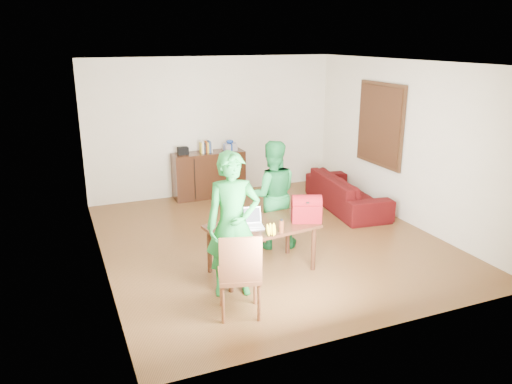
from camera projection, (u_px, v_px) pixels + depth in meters
name	position (u px, v px, depth m)	size (l,w,h in m)	color
room	(267.00, 157.00, 7.56)	(5.20, 5.70, 2.90)	#452A11
table	(262.00, 231.00, 6.62)	(1.50, 0.96, 0.66)	black
chair	(240.00, 291.00, 5.65)	(0.56, 0.55, 1.02)	brown
person_near	(233.00, 225.00, 5.96)	(0.65, 0.43, 1.79)	#156224
person_far	(272.00, 195.00, 7.38)	(0.79, 0.62, 1.63)	#16662B
laptop	(251.00, 224.00, 6.50)	(0.37, 0.29, 0.23)	white
bananas	(271.00, 233.00, 6.24)	(0.17, 0.11, 0.06)	yellow
bottle	(281.00, 226.00, 6.32)	(0.06, 0.06, 0.18)	#522512
red_bag	(306.00, 211.00, 6.70)	(0.39, 0.23, 0.29)	maroon
sofa	(347.00, 192.00, 9.22)	(2.08, 0.81, 0.61)	#410D08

